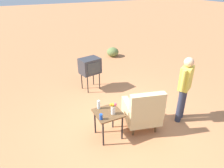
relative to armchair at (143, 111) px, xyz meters
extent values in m
plane|color=#C17A4C|center=(0.24, -0.26, -0.50)|extent=(60.00, 60.00, 0.00)
cylinder|color=brown|center=(-0.35, -0.29, -0.39)|extent=(0.05, 0.05, 0.22)
cylinder|color=brown|center=(0.17, -0.42, -0.39)|extent=(0.05, 0.05, 0.22)
cylinder|color=brown|center=(-0.22, 0.23, -0.39)|extent=(0.05, 0.05, 0.22)
cylinder|color=brown|center=(0.30, 0.09, -0.39)|extent=(0.05, 0.05, 0.22)
cube|color=#CCB784|center=(-0.03, -0.10, -0.18)|extent=(0.92, 0.92, 0.20)
cube|color=#CCB784|center=(0.05, 0.21, 0.24)|extent=(0.78, 0.34, 0.64)
cube|color=#CCB784|center=(-0.34, -0.02, 0.05)|extent=(0.31, 0.70, 0.26)
cube|color=#CCB784|center=(0.28, -0.18, 0.05)|extent=(0.31, 0.70, 0.26)
cylinder|color=black|center=(0.59, -0.35, -0.20)|extent=(0.04, 0.04, 0.60)
cylinder|color=black|center=(1.04, -0.35, -0.20)|extent=(0.04, 0.04, 0.60)
cylinder|color=black|center=(0.59, 0.09, -0.20)|extent=(0.04, 0.04, 0.60)
cylinder|color=black|center=(1.04, 0.09, -0.20)|extent=(0.04, 0.04, 0.60)
cube|color=brown|center=(0.81, -0.13, 0.12)|extent=(0.56, 0.56, 0.03)
cylinder|color=black|center=(0.53, -2.20, -0.22)|extent=(0.03, 0.03, 0.55)
cylinder|color=black|center=(0.10, -2.28, -0.22)|extent=(0.03, 0.03, 0.55)
cylinder|color=black|center=(0.60, -2.55, -0.22)|extent=(0.03, 0.03, 0.55)
cylinder|color=black|center=(0.17, -2.64, -0.22)|extent=(0.03, 0.03, 0.55)
cube|color=#333338|center=(0.35, -2.42, 0.29)|extent=(0.68, 0.55, 0.48)
cube|color=#383D3F|center=(0.31, -2.20, 0.29)|extent=(0.41, 0.10, 0.34)
cylinder|color=#2D3347|center=(-1.15, 0.04, -0.07)|extent=(0.14, 0.14, 0.86)
cylinder|color=#2D3347|center=(-0.97, 0.14, -0.07)|extent=(0.14, 0.14, 0.86)
cube|color=#D6C64C|center=(-1.06, 0.09, 0.64)|extent=(0.42, 0.37, 0.56)
cylinder|color=#D6C64C|center=(-1.27, -0.02, 0.67)|extent=(0.09, 0.09, 0.50)
cylinder|color=#D6C64C|center=(-0.85, 0.21, 0.67)|extent=(0.09, 0.09, 0.50)
sphere|color=#DBAD84|center=(-1.06, 0.09, 1.03)|extent=(0.22, 0.22, 0.22)
cylinder|color=blue|center=(1.04, 0.02, 0.20)|extent=(0.07, 0.07, 0.12)
cylinder|color=silver|center=(0.93, -0.36, 0.24)|extent=(0.06, 0.06, 0.20)
cylinder|color=silver|center=(0.74, -0.04, 0.23)|extent=(0.09, 0.09, 0.18)
sphere|color=yellow|center=(0.74, -0.04, 0.37)|extent=(0.07, 0.07, 0.07)
sphere|color=#E04C66|center=(0.70, -0.03, 0.37)|extent=(0.07, 0.07, 0.07)
sphere|color=orange|center=(0.78, -0.06, 0.37)|extent=(0.07, 0.07, 0.07)
ellipsoid|color=olive|center=(-1.68, -4.92, -0.29)|extent=(0.54, 0.54, 0.42)
camera|label=1|loc=(2.32, 3.10, 2.63)|focal=32.57mm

